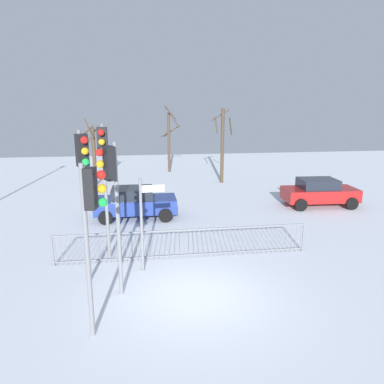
{
  "coord_description": "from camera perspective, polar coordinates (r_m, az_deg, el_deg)",
  "views": [
    {
      "loc": [
        -1.4,
        -9.33,
        5.29
      ],
      "look_at": [
        0.34,
        3.01,
        2.3
      ],
      "focal_mm": 34.27,
      "sensor_mm": 36.0,
      "label": 1
    }
  ],
  "objects": [
    {
      "name": "car_blue_far",
      "position": [
        17.58,
        -8.87,
        -1.58
      ],
      "size": [
        3.81,
        1.95,
        1.47
      ],
      "rotation": [
        0.0,
        0.0,
        -0.01
      ],
      "color": "navy",
      "rests_on": "ground"
    },
    {
      "name": "car_red_mid",
      "position": [
        20.56,
        19.19,
        0.02
      ],
      "size": [
        3.88,
        2.08,
        1.47
      ],
      "rotation": [
        0.0,
        0.0,
        -0.05
      ],
      "color": "maroon",
      "rests_on": "ground"
    },
    {
      "name": "ground_plane",
      "position": [
        10.82,
        0.48,
        -15.79
      ],
      "size": [
        60.0,
        60.0,
        0.0
      ],
      "primitive_type": "plane",
      "color": "silver"
    },
    {
      "name": "traffic_light_rear_right",
      "position": [
        12.36,
        -13.58,
        4.44
      ],
      "size": [
        0.32,
        0.57,
        4.68
      ],
      "rotation": [
        0.0,
        0.0,
        3.13
      ],
      "color": "slate",
      "rests_on": "ground"
    },
    {
      "name": "bare_tree_right",
      "position": [
        25.3,
        -15.15,
        5.9
      ],
      "size": [
        1.05,
        1.33,
        4.42
      ],
      "color": "#473828",
      "rests_on": "ground"
    },
    {
      "name": "bare_tree_centre",
      "position": [
        25.13,
        4.75,
        7.47
      ],
      "size": [
        1.39,
        1.4,
        5.04
      ],
      "color": "#473828",
      "rests_on": "ground"
    },
    {
      "name": "pedestrian_guard_railing",
      "position": [
        12.94,
        -1.25,
        -7.99
      ],
      "size": [
        8.89,
        0.12,
        1.07
      ],
      "rotation": [
        0.0,
        0.0,
        0.01
      ],
      "color": "slate",
      "rests_on": "ground"
    },
    {
      "name": "bare_tree_left",
      "position": [
        29.31,
        -3.57,
        8.09
      ],
      "size": [
        1.64,
        1.82,
        5.19
      ],
      "color": "#473828",
      "rests_on": "ground"
    },
    {
      "name": "direction_sign_post",
      "position": [
        11.68,
        -7.58,
        -4.37
      ],
      "size": [
        0.79,
        0.11,
        3.09
      ],
      "rotation": [
        0.0,
        0.0,
        0.07
      ],
      "color": "slate",
      "rests_on": "ground"
    },
    {
      "name": "traffic_light_foreground_left",
      "position": [
        9.91,
        -12.46,
        0.91
      ],
      "size": [
        0.52,
        0.41,
        4.35
      ],
      "rotation": [
        0.0,
        0.0,
        2.06
      ],
      "color": "slate",
      "rests_on": "ground"
    },
    {
      "name": "traffic_light_rear_left",
      "position": [
        8.23,
        -15.4,
        -3.16
      ],
      "size": [
        0.56,
        0.35,
        4.09
      ],
      "rotation": [
        0.0,
        0.0,
        4.54
      ],
      "color": "slate",
      "rests_on": "ground"
    },
    {
      "name": "traffic_light_foreground_right",
      "position": [
        10.82,
        -16.54,
        2.69
      ],
      "size": [
        0.4,
        0.53,
        4.6
      ],
      "rotation": [
        0.0,
        0.0,
        3.6
      ],
      "color": "slate",
      "rests_on": "ground"
    }
  ]
}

